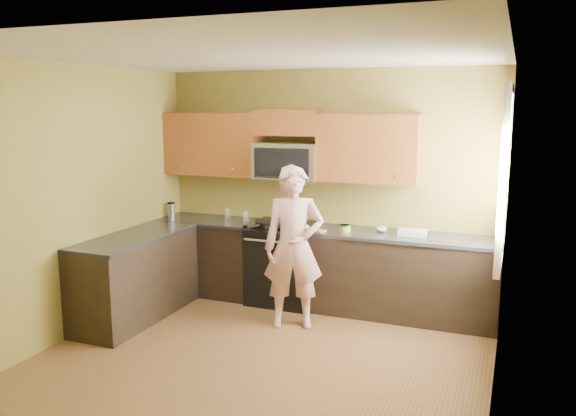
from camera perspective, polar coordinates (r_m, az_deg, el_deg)
The scene contains 26 objects.
floor at distance 5.43m, azimuth -3.20°, elevation -14.97°, with size 4.00×4.00×0.00m, color brown.
ceiling at distance 4.94m, azimuth -3.51°, elevation 14.70°, with size 4.00×4.00×0.00m, color white.
wall_back at distance 6.86m, azimuth 3.71°, elevation 2.07°, with size 4.00×4.00×0.00m, color olive.
wall_front at distance 3.36m, azimuth -17.95°, elevation -6.78°, with size 4.00×4.00×0.00m, color olive.
wall_left at distance 6.12m, azimuth -20.58°, elevation 0.50°, with size 4.00×4.00×0.00m, color olive.
wall_right at distance 4.56m, azimuth 20.09°, elevation -2.54°, with size 4.00×4.00×0.00m, color olive.
cabinet_back_run at distance 6.77m, azimuth 2.84°, elevation -5.91°, with size 4.00×0.60×0.88m, color black.
cabinet_left_run at distance 6.59m, azimuth -14.63°, elevation -6.67°, with size 0.60×1.60×0.88m, color black.
countertop_back at distance 6.65m, azimuth 2.84°, elevation -2.12°, with size 4.00×0.62×0.04m, color black.
countertop_left at distance 6.47m, azimuth -14.73°, elevation -2.78°, with size 0.62×1.60×0.04m, color black.
stove at distance 6.87m, azimuth -0.40°, elevation -5.35°, with size 0.76×0.65×0.95m, color black, non-canonical shape.
microwave at distance 6.79m, azimuth -0.02°, elevation 2.87°, with size 0.76×0.40×0.42m, color silver, non-canonical shape.
upper_cab_left at distance 7.24m, azimuth -7.22°, elevation 3.23°, with size 1.22×0.33×0.75m, color brown, non-canonical shape.
upper_cab_right at distance 6.54m, azimuth 7.78°, elevation 2.50°, with size 1.12×0.33×0.75m, color brown, non-canonical shape.
upper_cab_over_mw at distance 6.78m, azimuth 0.09°, elevation 8.36°, with size 0.76×0.33×0.30m, color brown.
window at distance 5.70m, azimuth 20.45°, elevation 2.89°, with size 0.06×1.06×1.66m, color white, non-canonical shape.
woman at distance 6.05m, azimuth 0.57°, elevation -3.83°, with size 0.62×0.41×1.70m, color #DA6D73.
frying_pan at distance 6.56m, azimuth -1.95°, elevation -1.82°, with size 0.29×0.51×0.07m, color black, non-canonical shape.
butter_tub at distance 6.50m, azimuth 5.60°, elevation -2.26°, with size 0.12×0.12×0.09m, color yellow, non-canonical shape.
toast_slice at distance 6.45m, azimuth 3.13°, elevation -2.25°, with size 0.11×0.11×0.01m, color #B27F47.
napkin_a at distance 6.52m, azimuth 1.64°, elevation -1.90°, with size 0.11×0.12×0.06m, color silver.
napkin_b at distance 6.50m, azimuth 9.11°, elevation -2.04°, with size 0.12×0.13×0.07m, color silver.
dish_towel at distance 6.42m, azimuth 12.05°, elevation -2.35°, with size 0.30×0.24×0.05m, color silver.
travel_mug at distance 7.42m, azimuth -11.30°, elevation -0.86°, with size 0.09×0.09×0.19m, color silver, non-canonical shape.
glass_a at distance 7.23m, azimuth -5.92°, elevation -0.53°, with size 0.07×0.07×0.12m, color silver.
glass_b at distance 7.02m, azimuth -4.16°, elevation -0.81°, with size 0.07×0.07×0.12m, color silver.
Camera 1 is at (2.08, -4.47, 2.29)m, focal length 36.42 mm.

